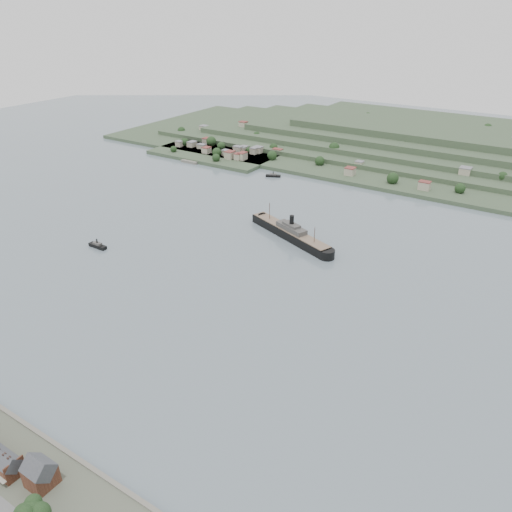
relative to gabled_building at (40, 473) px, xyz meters
The scene contains 6 objects.
ground 166.49m from the gabled_building, 99.52° to the left, with size 1400.00×1400.00×0.00m, color slate.
gabled_building is the anchor object (origin of this frame).
far_peninsula 557.11m from the gabled_building, 89.96° to the left, with size 760.00×309.00×30.00m.
steamship 254.48m from the gabled_building, 97.97° to the left, with size 93.72×45.44×23.58m.
tugboat 214.61m from the gabled_building, 133.37° to the left, with size 16.08×4.40×7.22m.
ferry_west 396.38m from the gabled_building, 108.26° to the left, with size 16.26×10.41×5.94m.
Camera 1 is at (167.39, -229.18, 167.48)m, focal length 35.00 mm.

